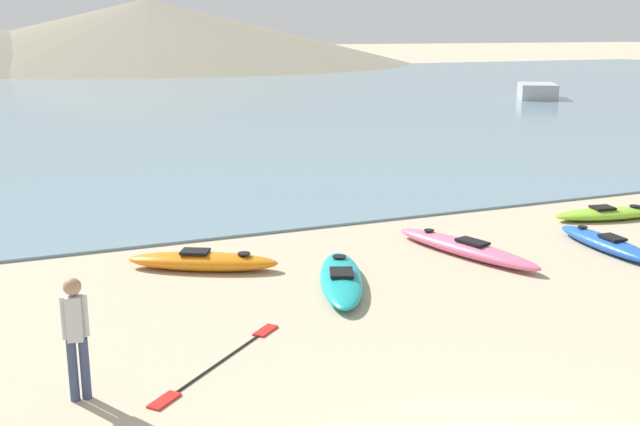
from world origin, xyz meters
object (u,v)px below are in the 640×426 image
moored_boat_2 (537,91)px  kayak_on_sand_0 (203,261)px  kayak_on_sand_2 (607,243)px  loose_paddle (220,362)px  kayak_on_sand_3 (341,279)px  kayak_on_sand_4 (465,248)px  person_near_foreground (76,331)px  kayak_on_sand_1 (607,214)px

moored_boat_2 → kayak_on_sand_0: bearing=-137.8°
kayak_on_sand_2 → loose_paddle: size_ratio=1.25×
kayak_on_sand_3 → moored_boat_2: moored_boat_2 is taller
kayak_on_sand_4 → person_near_foreground: 8.11m
kayak_on_sand_3 → loose_paddle: bearing=-142.0°
kayak_on_sand_2 → kayak_on_sand_4: kayak_on_sand_4 is taller
kayak_on_sand_1 → moored_boat_2: moored_boat_2 is taller
kayak_on_sand_1 → person_near_foreground: 12.80m
kayak_on_sand_3 → kayak_on_sand_1: bearing=13.5°
kayak_on_sand_0 → kayak_on_sand_4: bearing=-12.8°
kayak_on_sand_4 → kayak_on_sand_0: bearing=167.2°
moored_boat_2 → kayak_on_sand_2: bearing=-126.5°
kayak_on_sand_3 → kayak_on_sand_4: 3.03m
kayak_on_sand_1 → kayak_on_sand_3: kayak_on_sand_3 is taller
person_near_foreground → loose_paddle: bearing=10.0°
person_near_foreground → loose_paddle: (1.78, 0.31, -0.85)m
kayak_on_sand_0 → kayak_on_sand_2: kayak_on_sand_0 is taller
kayak_on_sand_4 → loose_paddle: bearing=-153.6°
kayak_on_sand_2 → person_near_foreground: bearing=-167.2°
kayak_on_sand_1 → person_near_foreground: person_near_foreground is taller
loose_paddle → kayak_on_sand_4: bearing=26.4°
moored_boat_2 → loose_paddle: bearing=-134.4°
loose_paddle → person_near_foreground: bearing=-170.0°
person_near_foreground → moored_boat_2: size_ratio=0.37×
kayak_on_sand_3 → kayak_on_sand_4: (2.95, 0.70, 0.01)m
kayak_on_sand_4 → loose_paddle: size_ratio=1.57×
moored_boat_2 → kayak_on_sand_4: bearing=-131.0°
kayak_on_sand_3 → moored_boat_2: size_ratio=0.72×
kayak_on_sand_2 → kayak_on_sand_3: kayak_on_sand_2 is taller
kayak_on_sand_0 → kayak_on_sand_1: kayak_on_sand_0 is taller
kayak_on_sand_4 → person_near_foreground: bearing=-157.2°
kayak_on_sand_3 → kayak_on_sand_4: bearing=13.3°
kayak_on_sand_1 → kayak_on_sand_4: size_ratio=0.78×
moored_boat_2 → loose_paddle: 40.64m
kayak_on_sand_0 → kayak_on_sand_1: size_ratio=1.01×
kayak_on_sand_4 → moored_boat_2: moored_boat_2 is taller
moored_boat_2 → loose_paddle: size_ratio=1.84×
kayak_on_sand_3 → loose_paddle: 3.44m
kayak_on_sand_3 → kayak_on_sand_2: bearing=-1.2°
kayak_on_sand_3 → loose_paddle: size_ratio=1.33×
person_near_foreground → moored_boat_2: (30.22, 29.34, -0.34)m
kayak_on_sand_0 → moored_boat_2: size_ratio=0.67×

